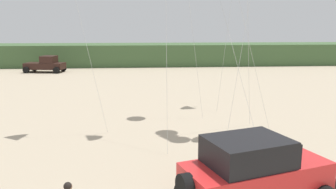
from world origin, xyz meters
TOP-DOWN VIEW (x-y plane):
  - dune_ridge at (-0.03, 43.41)m, footprint 90.00×7.72m
  - jeep at (2.96, 2.75)m, footprint 5.01×3.56m
  - distant_pickup at (-11.78, 35.65)m, footprint 4.85×3.06m

SIDE VIEW (x-z plane):
  - distant_pickup at x=-11.78m, z-range -0.05..1.93m
  - jeep at x=2.96m, z-range 0.07..2.33m
  - dune_ridge at x=-0.03m, z-range 0.00..2.96m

